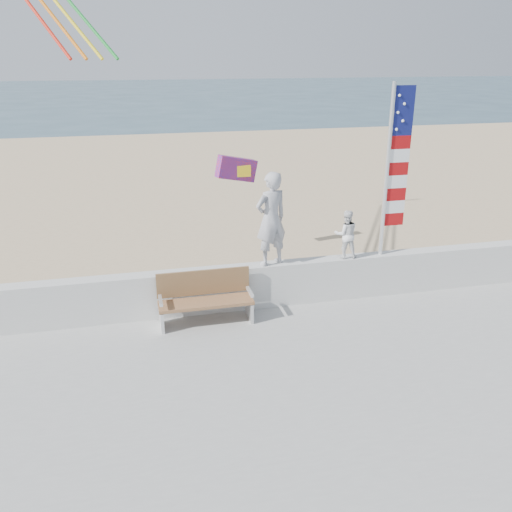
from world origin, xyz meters
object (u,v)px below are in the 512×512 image
at_px(adult, 271,219).
at_px(flag, 393,164).
at_px(child, 346,234).
at_px(bench, 205,297).

relative_size(adult, flag, 0.54).
relative_size(child, bench, 0.56).
relative_size(child, flag, 0.29).
height_order(child, bench, child).
height_order(adult, child, adult).
distance_m(adult, bench, 2.00).
bearing_deg(flag, adult, 179.99).
distance_m(bench, flag, 4.59).
xyz_separation_m(adult, child, (1.60, 0.00, -0.44)).
height_order(adult, bench, adult).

